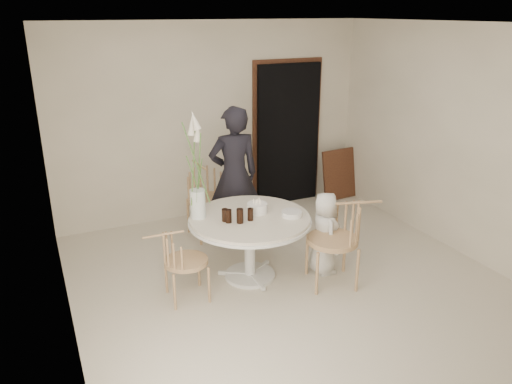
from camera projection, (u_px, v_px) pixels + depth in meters
name	position (u px, v px, depth m)	size (l,w,h in m)	color
ground	(288.00, 280.00, 5.53)	(4.50, 4.50, 0.00)	beige
room_shell	(292.00, 137.00, 4.97)	(4.50, 4.50, 4.50)	silver
doorway	(288.00, 135.00, 7.48)	(1.00, 0.10, 2.10)	black
door_trim	(287.00, 131.00, 7.50)	(1.12, 0.03, 2.22)	#56351D
table	(250.00, 226.00, 5.39)	(1.33, 1.33, 0.73)	silver
picture_frame	(339.00, 174.00, 7.82)	(0.59, 0.04, 0.79)	#56351D
chair_far	(204.00, 190.00, 6.54)	(0.54, 0.58, 0.92)	tan
chair_right	(345.00, 231.00, 5.29)	(0.65, 0.62, 0.95)	tan
chair_left	(175.00, 256.00, 4.99)	(0.48, 0.44, 0.77)	tan
girl	(234.00, 175.00, 6.23)	(0.64, 0.42, 1.74)	black
boy	(324.00, 233.00, 5.55)	(0.46, 0.30, 0.95)	silver
birthday_cake	(257.00, 208.00, 5.44)	(0.22, 0.22, 0.16)	white
cola_tumbler_a	(225.00, 215.00, 5.21)	(0.06, 0.06, 0.14)	black
cola_tumbler_b	(250.00, 214.00, 5.23)	(0.06, 0.06, 0.13)	black
cola_tumbler_c	(228.00, 216.00, 5.18)	(0.07, 0.07, 0.14)	black
cola_tumbler_d	(240.00, 216.00, 5.17)	(0.07, 0.07, 0.16)	black
plate_stack	(292.00, 214.00, 5.35)	(0.22, 0.22, 0.06)	white
flower_vase	(197.00, 181.00, 5.19)	(0.17, 0.17, 1.16)	silver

